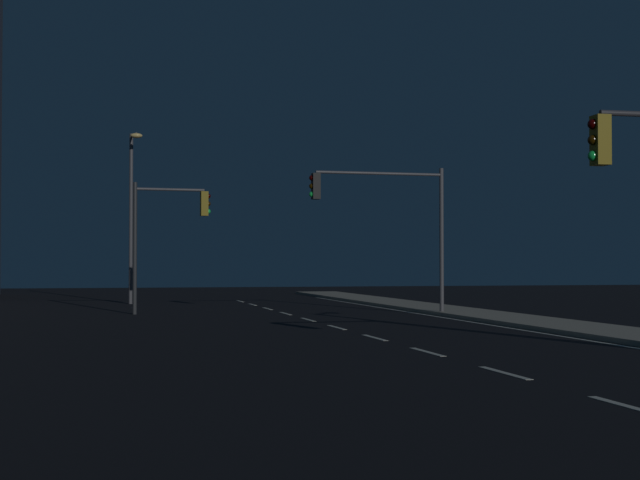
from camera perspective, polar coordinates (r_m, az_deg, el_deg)
ground_plane at (r=21.05m, az=6.11°, el=-6.72°), size 112.00×112.00×0.00m
lane_markings_center at (r=24.37m, az=3.36°, el=-5.99°), size 0.14×50.00×0.01m
lane_edge_line at (r=27.55m, az=12.42°, el=-5.44°), size 0.14×53.00×0.01m
traffic_light_overhead_east at (r=36.29m, az=-9.27°, el=1.06°), size 2.98×0.38×5.04m
traffic_light_mid_right at (r=34.53m, az=3.95°, el=1.98°), size 5.21×0.34×5.39m
street_lamp_across_street at (r=45.37m, az=-11.46°, el=2.22°), size 0.56×1.52×8.18m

